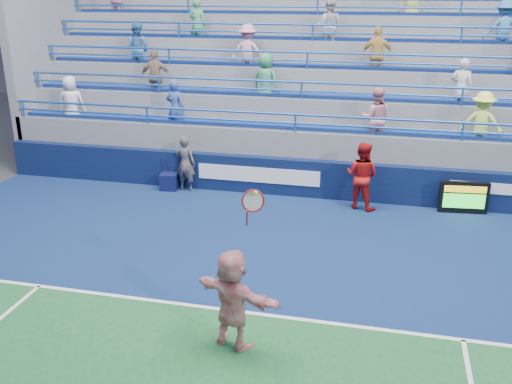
% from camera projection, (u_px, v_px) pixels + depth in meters
% --- Properties ---
extents(ground, '(120.00, 120.00, 0.00)m').
position_uv_depth(ground, '(234.00, 312.00, 10.70)').
color(ground, '#333538').
extents(sponsor_wall, '(18.00, 0.32, 1.10)m').
position_uv_depth(sponsor_wall, '(293.00, 177.00, 16.45)').
color(sponsor_wall, '#091836').
rests_on(sponsor_wall, ground).
extents(bleacher_stand, '(18.00, 5.60, 6.13)m').
position_uv_depth(bleacher_stand, '(312.00, 116.00, 19.56)').
color(bleacher_stand, slate).
rests_on(bleacher_stand, ground).
extents(serve_speed_board, '(1.28, 0.27, 0.88)m').
position_uv_depth(serve_speed_board, '(464.00, 198.00, 15.18)').
color(serve_speed_board, black).
rests_on(serve_speed_board, ground).
extents(judge_chair, '(0.56, 0.57, 0.90)m').
position_uv_depth(judge_chair, '(169.00, 180.00, 17.04)').
color(judge_chair, '#0C123D').
rests_on(judge_chair, ground).
extents(tennis_player, '(1.72, 1.09, 2.85)m').
position_uv_depth(tennis_player, '(233.00, 299.00, 9.40)').
color(tennis_player, white).
rests_on(tennis_player, ground).
extents(line_judge, '(0.65, 0.46, 1.67)m').
position_uv_depth(line_judge, '(185.00, 163.00, 16.79)').
color(line_judge, '#141937').
rests_on(line_judge, ground).
extents(ball_girl, '(1.09, 0.97, 1.86)m').
position_uv_depth(ball_girl, '(362.00, 176.00, 15.38)').
color(ball_girl, '#AA1413').
rests_on(ball_girl, ground).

